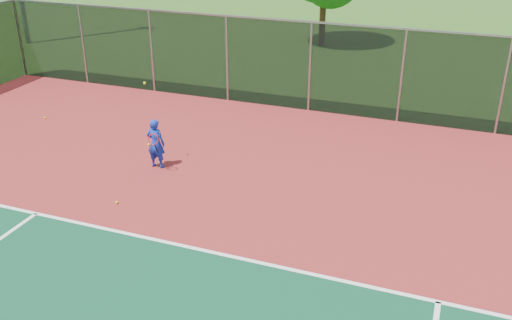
# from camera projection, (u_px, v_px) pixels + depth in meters

# --- Properties ---
(court_apron) EXTENTS (30.00, 20.00, 0.02)m
(court_apron) POSITION_uv_depth(u_px,v_px,m) (317.00, 311.00, 10.15)
(court_apron) COLOR maroon
(court_apron) RESTS_ON ground
(fence_back) EXTENTS (30.00, 0.06, 3.03)m
(fence_back) POSITION_uv_depth(u_px,v_px,m) (402.00, 75.00, 17.97)
(fence_back) COLOR black
(fence_back) RESTS_ON court_apron
(tennis_player) EXTENTS (0.59, 0.59, 2.35)m
(tennis_player) POSITION_uv_depth(u_px,v_px,m) (156.00, 143.00, 15.21)
(tennis_player) COLOR #112DA7
(tennis_player) RESTS_ON court_apron
(practice_ball_0) EXTENTS (0.07, 0.07, 0.07)m
(practice_ball_0) POSITION_uv_depth(u_px,v_px,m) (117.00, 202.00, 13.64)
(practice_ball_0) COLOR #CDDB19
(practice_ball_0) RESTS_ON court_apron
(practice_ball_1) EXTENTS (0.07, 0.07, 0.07)m
(practice_ball_1) POSITION_uv_depth(u_px,v_px,m) (45.00, 118.00, 18.80)
(practice_ball_1) COLOR #CDDB19
(practice_ball_1) RESTS_ON court_apron
(practice_ball_2) EXTENTS (0.07, 0.07, 0.07)m
(practice_ball_2) POSITION_uv_depth(u_px,v_px,m) (149.00, 145.00, 16.79)
(practice_ball_2) COLOR #CDDB19
(practice_ball_2) RESTS_ON court_apron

